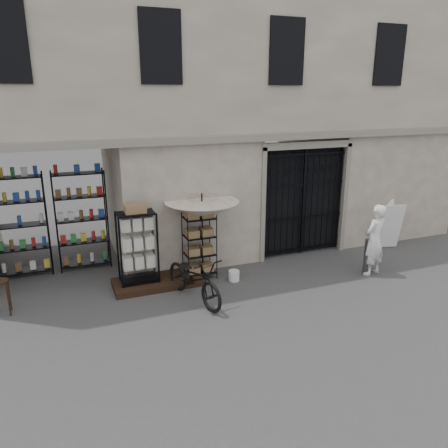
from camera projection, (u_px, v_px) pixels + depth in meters
name	position (u px, v px, depth m)	size (l,w,h in m)	color
ground	(281.00, 296.00, 9.58)	(80.00, 80.00, 0.00)	black
main_building	(217.00, 84.00, 11.84)	(14.00, 4.00, 9.00)	#B1A595
shop_recess	(53.00, 218.00, 10.08)	(3.00, 1.70, 3.00)	black
shop_shelving	(52.00, 223.00, 10.58)	(2.70, 0.50, 2.50)	black
iron_gate	(300.00, 200.00, 11.78)	(2.50, 0.21, 3.00)	black
step_platform	(157.00, 282.00, 10.11)	(2.00, 0.90, 0.15)	black
display_cabinet	(138.00, 251.00, 9.78)	(0.86, 0.59, 1.76)	black
wire_rack	(199.00, 247.00, 10.35)	(0.83, 0.72, 1.59)	black
market_umbrella	(202.00, 205.00, 10.14)	(1.63, 1.66, 2.47)	black
white_bucket	(234.00, 276.00, 10.34)	(0.26, 0.26, 0.25)	silver
bicycle	(195.00, 300.00, 9.40)	(0.68, 1.02, 1.95)	black
wooden_stool	(2.00, 297.00, 8.71)	(0.41, 0.41, 0.73)	black
steel_bollard	(367.00, 256.00, 10.73)	(0.16, 0.16, 0.87)	#4E5154
shopkeeper	(371.00, 274.00, 10.76)	(0.64, 1.76, 0.42)	silver
easel_sign	(387.00, 224.00, 12.44)	(0.76, 0.83, 1.31)	silver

